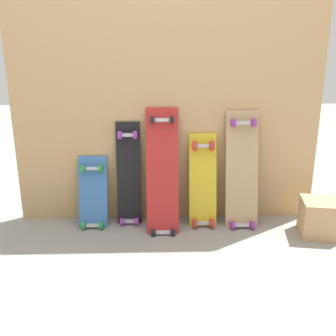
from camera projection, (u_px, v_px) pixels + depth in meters
name	position (u px, v px, depth m)	size (l,w,h in m)	color
ground_plane	(168.00, 220.00, 2.97)	(12.00, 12.00, 0.00)	gray
plywood_wall_panel	(167.00, 96.00, 2.76)	(2.20, 0.04, 1.84)	tan
skateboard_blue	(93.00, 197.00, 2.84)	(0.21, 0.22, 0.57)	#386BAD
skateboard_black	(129.00, 178.00, 2.84)	(0.17, 0.17, 0.81)	black
skateboard_red	(162.00, 176.00, 2.75)	(0.22, 0.34, 0.92)	#B22626
skateboard_yellow	(203.00, 184.00, 2.84)	(0.20, 0.23, 0.72)	gold
skateboard_natural	(242.00, 174.00, 2.81)	(0.23, 0.26, 0.89)	tan
wooden_crate	(320.00, 218.00, 2.71)	(0.25, 0.25, 0.25)	tan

